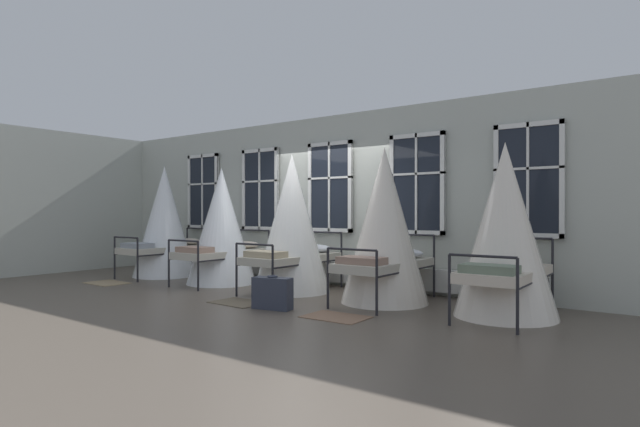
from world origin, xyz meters
The scene contains 13 objects.
ground centered at (0.00, 0.00, 0.00)m, with size 21.69×21.69×0.00m, color brown.
back_wall_with_windows centered at (0.00, 1.09, 1.57)m, with size 11.84×0.10×3.13m, color #B2B7AD.
end_wall_left centered at (-5.92, -1.77, 1.57)m, with size 0.10×6.61×3.13m, color #B2B7AD.
window_bank centered at (0.00, 0.97, 1.02)m, with size 7.98×0.10×2.57m.
cot_first centered at (-3.55, -0.02, 1.12)m, with size 1.30×1.85×2.31m.
cot_second centered at (-1.76, -0.07, 1.06)m, with size 1.30×1.86×2.18m.
cot_third centered at (-0.05, -0.06, 1.13)m, with size 1.30×1.86×2.32m.
cot_fourth centered at (1.72, -0.04, 1.12)m, with size 1.30×1.85×2.31m.
cot_fifth centered at (3.48, -0.03, 1.09)m, with size 1.30×1.86×2.25m.
rug_first centered at (-3.50, -1.36, 0.01)m, with size 0.80×0.56×0.01m, color #8E7A5B.
rug_third centered at (0.00, -1.36, 0.01)m, with size 0.80×0.56×0.01m, color brown.
rug_fourth centered at (1.75, -1.36, 0.01)m, with size 0.80×0.56×0.01m, color brown.
suitcase_dark centered at (0.73, -1.43, 0.22)m, with size 0.59×0.31×0.47m.
Camera 1 is at (5.48, -6.74, 1.35)m, focal length 28.85 mm.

